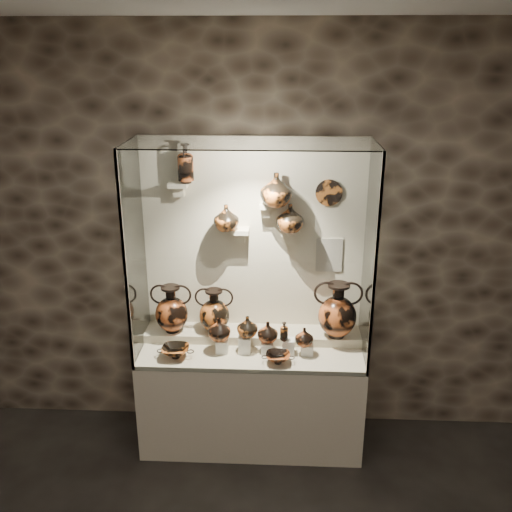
{
  "coord_description": "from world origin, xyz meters",
  "views": [
    {
      "loc": [
        0.22,
        -1.66,
        3.0
      ],
      "look_at": [
        0.03,
        2.22,
        1.58
      ],
      "focal_mm": 40.0,
      "sensor_mm": 36.0,
      "label": 1
    }
  ],
  "objects": [
    {
      "name": "frame_post_left",
      "position": [
        -0.84,
        1.89,
        1.6
      ],
      "size": [
        0.02,
        0.02,
        1.6
      ],
      "primitive_type": "cube",
      "color": "gray",
      "rests_on": "plinth"
    },
    {
      "name": "front_tier",
      "position": [
        0.0,
        2.18,
        0.82
      ],
      "size": [
        1.68,
        0.58,
        0.03
      ],
      "primitive_type": "cube",
      "color": "#BFB194",
      "rests_on": "plinth"
    },
    {
      "name": "pedestal_b",
      "position": [
        -0.05,
        2.13,
        0.9
      ],
      "size": [
        0.09,
        0.09,
        0.13
      ],
      "primitive_type": "cube",
      "color": "silver",
      "rests_on": "front_tier"
    },
    {
      "name": "glass_right",
      "position": [
        0.85,
        2.18,
        1.6
      ],
      "size": [
        0.01,
        0.6,
        1.6
      ],
      "primitive_type": "cube",
      "color": "white",
      "rests_on": "plinth"
    },
    {
      "name": "bracket_cb",
      "position": [
        0.1,
        2.42,
        1.9
      ],
      "size": [
        0.1,
        0.12,
        0.04
      ],
      "primitive_type": "cube",
      "color": "beige",
      "rests_on": "back_panel"
    },
    {
      "name": "lekythos_small",
      "position": [
        0.25,
        2.11,
        1.03
      ],
      "size": [
        0.08,
        0.08,
        0.17
      ],
      "primitive_type": null,
      "rotation": [
        0.0,
        0.0,
        -0.09
      ],
      "color": "#C36022",
      "rests_on": "pedestal_d"
    },
    {
      "name": "amphora_right",
      "position": [
        0.65,
        2.29,
        1.12
      ],
      "size": [
        0.46,
        0.46,
        0.44
      ],
      "primitive_type": null,
      "rotation": [
        0.0,
        0.0,
        -0.37
      ],
      "color": "#A94B20",
      "rests_on": "rear_tier"
    },
    {
      "name": "ovoid_vase_c",
      "position": [
        0.28,
        2.37,
        1.82
      ],
      "size": [
        0.23,
        0.23,
        0.21
      ],
      "primitive_type": "imported",
      "rotation": [
        0.0,
        0.0,
        0.18
      ],
      "color": "#C36022",
      "rests_on": "bracket_cc"
    },
    {
      "name": "pedestal_d",
      "position": [
        0.28,
        2.13,
        0.89
      ],
      "size": [
        0.09,
        0.09,
        0.12
      ],
      "primitive_type": "cube",
      "color": "silver",
      "rests_on": "front_tier"
    },
    {
      "name": "wall_plate",
      "position": [
        0.56,
        2.47,
        1.99
      ],
      "size": [
        0.2,
        0.02,
        0.2
      ],
      "primitive_type": "cylinder",
      "rotation": [
        1.57,
        0.0,
        0.0
      ],
      "color": "#A65720",
      "rests_on": "back_panel"
    },
    {
      "name": "jug_e",
      "position": [
        0.4,
        2.11,
        0.98
      ],
      "size": [
        0.18,
        0.18,
        0.14
      ],
      "primitive_type": "imported",
      "rotation": [
        0.0,
        0.0,
        0.37
      ],
      "color": "#A94B20",
      "rests_on": "pedestal_e"
    },
    {
      "name": "kylix_right",
      "position": [
        0.2,
        1.99,
        0.88
      ],
      "size": [
        0.29,
        0.27,
        0.09
      ],
      "primitive_type": null,
      "rotation": [
        0.0,
        0.0,
        0.41
      ],
      "color": "#A94B20",
      "rests_on": "front_tier"
    },
    {
      "name": "glass_front",
      "position": [
        0.0,
        1.88,
        1.6
      ],
      "size": [
        1.7,
        0.01,
        1.6
      ],
      "primitive_type": "cube",
      "color": "white",
      "rests_on": "plinth"
    },
    {
      "name": "glass_top",
      "position": [
        0.0,
        2.18,
        2.4
      ],
      "size": [
        1.7,
        0.6,
        0.01
      ],
      "primitive_type": "cube",
      "color": "white",
      "rests_on": "back_panel"
    },
    {
      "name": "pedestal_c",
      "position": [
        0.12,
        2.13,
        0.88
      ],
      "size": [
        0.09,
        0.09,
        0.09
      ],
      "primitive_type": "cube",
      "color": "silver",
      "rests_on": "front_tier"
    },
    {
      "name": "info_placard",
      "position": [
        0.58,
        2.47,
        1.5
      ],
      "size": [
        0.2,
        0.01,
        0.27
      ],
      "primitive_type": "cube",
      "color": "beige",
      "rests_on": "back_panel"
    },
    {
      "name": "pedestal_e",
      "position": [
        0.42,
        2.13,
        0.87
      ],
      "size": [
        0.09,
        0.09,
        0.08
      ],
      "primitive_type": "cube",
      "color": "silver",
      "rests_on": "front_tier"
    },
    {
      "name": "pedestal_a",
      "position": [
        -0.22,
        2.13,
        0.88
      ],
      "size": [
        0.09,
        0.09,
        0.1
      ],
      "primitive_type": "cube",
      "color": "silver",
      "rests_on": "front_tier"
    },
    {
      "name": "bracket_cc",
      "position": [
        0.28,
        2.42,
        1.7
      ],
      "size": [
        0.14,
        0.12,
        0.04
      ],
      "primitive_type": "cube",
      "color": "beige",
      "rests_on": "back_panel"
    },
    {
      "name": "bracket_ul",
      "position": [
        -0.55,
        2.42,
        2.05
      ],
      "size": [
        0.14,
        0.12,
        0.04
      ],
      "primitive_type": "cube",
      "color": "beige",
      "rests_on": "back_panel"
    },
    {
      "name": "back_panel",
      "position": [
        0.0,
        2.5,
        1.6
      ],
      "size": [
        1.7,
        0.03,
        1.6
      ],
      "primitive_type": "cube",
      "color": "beige",
      "rests_on": "plinth"
    },
    {
      "name": "amphora_left",
      "position": [
        -0.63,
        2.32,
        1.09
      ],
      "size": [
        0.37,
        0.37,
        0.38
      ],
      "primitive_type": null,
      "rotation": [
        0.0,
        0.0,
        0.24
      ],
      "color": "#A94B20",
      "rests_on": "rear_tier"
    },
    {
      "name": "glass_left",
      "position": [
        -0.85,
        2.18,
        1.6
      ],
      "size": [
        0.01,
        0.6,
        1.6
      ],
      "primitive_type": "cube",
      "color": "white",
      "rests_on": "plinth"
    },
    {
      "name": "jug_a",
      "position": [
        -0.24,
        2.14,
        1.02
      ],
      "size": [
        0.18,
        0.18,
        0.18
      ],
      "primitive_type": "imported",
      "rotation": [
        0.0,
        0.0,
        -0.06
      ],
      "color": "#A94B20",
      "rests_on": "pedestal_a"
    },
    {
      "name": "wall_back",
      "position": [
        0.0,
        2.5,
        1.6
      ],
      "size": [
        5.0,
        0.02,
        3.2
      ],
      "primitive_type": "cube",
      "color": "black",
      "rests_on": "ground"
    },
    {
      "name": "jug_b",
      "position": [
        -0.03,
        2.15,
        1.04
      ],
      "size": [
        0.17,
        0.17,
        0.16
      ],
      "primitive_type": "imported",
      "rotation": [
        0.0,
        0.0,
        -0.08
      ],
      "color": "#C36022",
      "rests_on": "pedestal_b"
    },
    {
      "name": "amphora_mid",
      "position": [
        -0.3,
        2.33,
        1.08
      ],
      "size": [
        0.31,
        0.31,
        0.36
      ],
      "primitive_type": null,
      "rotation": [
        0.0,
        0.0,
        -0.09
      ],
      "color": "#C36022",
      "rests_on": "rear_tier"
    },
    {
      "name": "plinth",
      "position": [
        0.0,
        2.18,
        0.4
      ],
      "size": [
        1.7,
        0.6,
        0.8
      ],
      "primitive_type": "cube",
      "color": "beige",
      "rests_on": "floor"
    },
    {
      "name": "kylix_left",
      "position": [
        -0.56,
        2.03,
        0.88
      ],
      "size": [
        0.31,
        0.29,
        0.11
      ],
      "primitive_type": null,
      "rotation": [
        0.0,
        0.0,
        -0.28
      ],
      "color": "#C36022",
      "rests_on": "front_tier"
    },
    {
      "name": "jug_c",
      "position": [
        0.12,
        2.14,
        1.0
      ],
      "size": [
        0.15,
        0.15,
        0.16
      ],
      "primitive_type": "imported",
      "rotation": [
        0.0,
        0.0,
        0.0
      ],
      "color": "#A94B20",
      "rests_on": "pedestal_c"
    },
    {
      "name": "frame_post_right",
      "position": [
        0.84,
        1.89,
        1.6
      ],
      "size": [
        0.02,
        0.02,
        1.6
      ],
      "primitive_type": "cube",
      "color": "gray",
      "rests_on": "plinth"
    },
    {
      "name": "ovoid_vase_b",
      "position": [
        0.17,
        2.35,
        2.04
      ],
      "size": [
        0.3,
        0.3,
        0.24
      ],
      "primitive_type": "imported",
      "rotation": [
        0.0,
        0.0,
        0.37
      ],
      "color": "#C36022",
      "rests_on": "bracket_cb"
    },
    {
      "name": "bracket_ca",
      "position": [
        -0.1,
        2.42,
        1.7
      ],
      "size": [
        0.14,
        0.12,
        0.04
      ],
      "primitive_type": "cube",
      "color": "beige",
      "rests_on": "back_panel"
    },
    {
      "name": "ovoid_vase_a",
      "position": [
        -0.2,
        2.38,
        1.82
      ],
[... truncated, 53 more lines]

